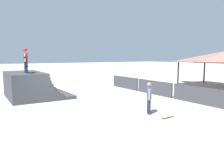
{
  "coord_description": "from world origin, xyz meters",
  "views": [
    {
      "loc": [
        12.14,
        -3.98,
        2.91
      ],
      "look_at": [
        -0.53,
        4.02,
        1.0
      ],
      "focal_mm": 35.0,
      "sensor_mm": 36.0,
      "label": 1
    }
  ],
  "objects_px": {
    "bystander_walking": "(149,96)",
    "skateboard_on_ground": "(167,117)",
    "skater_on_deck": "(26,59)",
    "skateboard_on_deck": "(30,72)"
  },
  "relations": [
    {
      "from": "skater_on_deck",
      "to": "bystander_walking",
      "type": "distance_m",
      "value": 8.65
    },
    {
      "from": "skater_on_deck",
      "to": "skateboard_on_ground",
      "type": "distance_m",
      "value": 9.85
    },
    {
      "from": "bystander_walking",
      "to": "skateboard_on_ground",
      "type": "bearing_deg",
      "value": -131.37
    },
    {
      "from": "skater_on_deck",
      "to": "bystander_walking",
      "type": "xyz_separation_m",
      "value": [
        7.17,
        4.47,
        -1.85
      ]
    },
    {
      "from": "skater_on_deck",
      "to": "skateboard_on_ground",
      "type": "xyz_separation_m",
      "value": [
        8.24,
        4.68,
        -2.68
      ]
    },
    {
      "from": "bystander_walking",
      "to": "skateboard_on_deck",
      "type": "bearing_deg",
      "value": 71.11
    },
    {
      "from": "skateboard_on_ground",
      "to": "skater_on_deck",
      "type": "bearing_deg",
      "value": -64.31
    },
    {
      "from": "skateboard_on_deck",
      "to": "bystander_walking",
      "type": "height_order",
      "value": "skateboard_on_deck"
    },
    {
      "from": "skater_on_deck",
      "to": "bystander_walking",
      "type": "bearing_deg",
      "value": 51.2
    },
    {
      "from": "bystander_walking",
      "to": "skateboard_on_ground",
      "type": "xyz_separation_m",
      "value": [
        1.07,
        0.21,
        -0.83
      ]
    }
  ]
}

